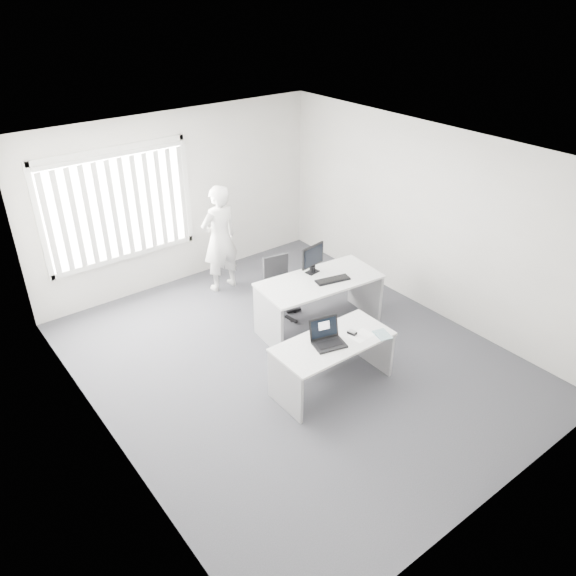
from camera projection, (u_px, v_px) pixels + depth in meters
ground at (293, 360)px, 7.59m from camera, size 6.00×6.00×0.00m
wall_back at (178, 200)px, 8.97m from camera, size 5.00×0.02×2.80m
wall_front at (508, 396)px, 4.83m from camera, size 5.00×0.02×2.80m
wall_left at (96, 339)px, 5.57m from camera, size 0.02×6.00×2.80m
wall_right at (428, 220)px, 8.23m from camera, size 0.02×6.00×2.80m
ceiling at (294, 156)px, 6.21m from camera, size 5.00×6.00×0.02m
window at (118, 205)px, 8.34m from camera, size 2.32×0.06×1.76m
blinds at (120, 209)px, 8.31m from camera, size 2.20×0.10×1.50m
desk_near at (333, 354)px, 6.89m from camera, size 1.51×0.72×0.68m
desk_far at (319, 293)px, 8.02m from camera, size 1.82×0.99×0.79m
office_chair at (280, 298)px, 8.46m from camera, size 0.63×0.63×0.94m
person at (220, 238)px, 8.91m from camera, size 0.67×0.46×1.77m
laptop at (330, 335)px, 6.64m from camera, size 0.45×0.42×0.29m
paper_sheet at (361, 336)px, 6.89m from camera, size 0.30×0.22×0.00m
mouse at (352, 332)px, 6.91m from camera, size 0.09×0.13×0.05m
booklet at (383, 335)px, 6.90m from camera, size 0.22×0.27×0.01m
keyboard at (333, 280)px, 7.88m from camera, size 0.52×0.28×0.02m
monitor at (313, 259)px, 8.00m from camera, size 0.44×0.19×0.43m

